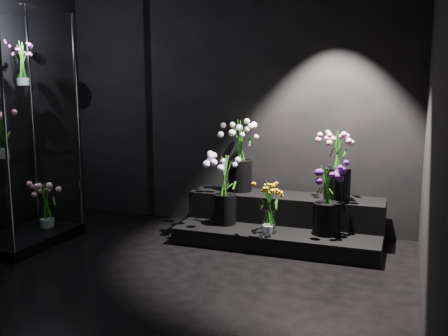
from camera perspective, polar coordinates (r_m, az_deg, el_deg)
The scene contains 13 objects.
floor at distance 4.02m, azimuth -8.87°, elevation -13.53°, with size 4.00×4.00×0.00m, color black.
wall_back at distance 5.54m, azimuth 0.91°, elevation 7.77°, with size 4.00×4.00×0.00m, color black.
wall_right at distance 3.23m, azimuth 23.36°, elevation 5.82°, with size 4.00×4.00×0.00m, color black.
display_riser at distance 5.15m, azimuth 6.67°, elevation -6.15°, with size 1.99×0.88×0.44m.
display_case at distance 5.20m, azimuth -22.24°, elevation 4.08°, with size 0.62×1.03×2.28m.
bouquet_orange_bells at distance 4.77m, azimuth 5.16°, elevation -4.43°, with size 0.30×0.30×0.49m.
bouquet_lilac at distance 5.02m, azimuth 0.14°, elevation -1.86°, with size 0.45×0.45×0.69m.
bouquet_purple at distance 4.79m, azimuth 11.70°, elevation -3.07°, with size 0.39×0.39×0.68m.
bouquet_cream_roses at distance 5.28m, azimuth 1.86°, elevation 1.90°, with size 0.48×0.48×0.75m.
bouquet_pink_roses at distance 5.01m, azimuth 12.91°, elevation 0.84°, with size 0.42×0.42×0.68m.
bouquet_case_pink at distance 5.08m, azimuth -24.22°, elevation 3.78°, with size 0.38×0.38×0.47m.
bouquet_case_magenta at distance 5.32m, azimuth -22.10°, elevation 11.02°, with size 0.25×0.25×0.42m.
bouquet_case_base_pink at distance 5.48m, azimuth -19.67°, elevation -3.79°, with size 0.33×0.33×0.48m.
Camera 1 is at (1.83, -3.22, 1.56)m, focal length 40.00 mm.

